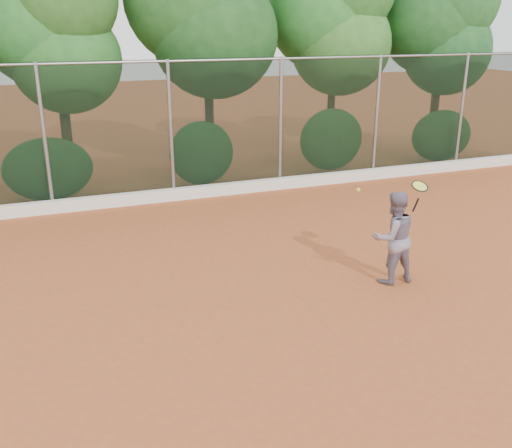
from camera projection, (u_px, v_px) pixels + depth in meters
name	position (u px, v px, depth m)	size (l,w,h in m)	color
ground	(279.00, 321.00, 8.74)	(80.00, 80.00, 0.00)	#A64F27
concrete_curb	(176.00, 194.00, 14.70)	(24.00, 0.20, 0.30)	silver
tennis_player	(393.00, 238.00, 9.82)	(0.80, 0.62, 1.65)	slate
chainlink_fence	(171.00, 127.00, 14.29)	(24.09, 0.09, 3.50)	black
foliage_backdrop	(129.00, 20.00, 15.00)	(23.70, 3.63, 7.55)	#49301C
tennis_racket	(419.00, 188.00, 9.62)	(0.31, 0.29, 0.57)	black
tennis_ball_in_flight	(358.00, 190.00, 9.27)	(0.07, 0.07, 0.07)	#D0E534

